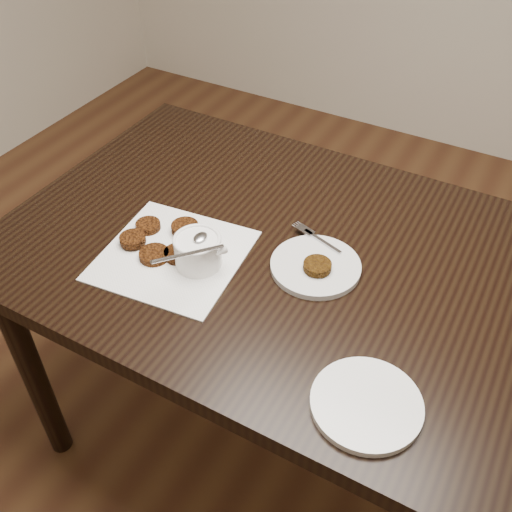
# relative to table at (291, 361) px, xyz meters

# --- Properties ---
(floor) EXTENTS (4.00, 4.00, 0.00)m
(floor) POSITION_rel_table_xyz_m (0.03, -0.08, -0.38)
(floor) COLOR brown
(floor) RESTS_ON ground
(table) EXTENTS (1.32, 0.85, 0.75)m
(table) POSITION_rel_table_xyz_m (0.00, 0.00, 0.00)
(table) COLOR black
(table) RESTS_ON floor
(napkin) EXTENTS (0.32, 0.32, 0.00)m
(napkin) POSITION_rel_table_xyz_m (-0.23, -0.14, 0.38)
(napkin) COLOR white
(napkin) RESTS_ON table
(sauce_ramekin) EXTENTS (0.17, 0.17, 0.14)m
(sauce_ramekin) POSITION_rel_table_xyz_m (-0.17, -0.13, 0.45)
(sauce_ramekin) COLOR white
(sauce_ramekin) RESTS_ON napkin
(patty_cluster) EXTENTS (0.28, 0.28, 0.02)m
(patty_cluster) POSITION_rel_table_xyz_m (-0.26, -0.13, 0.39)
(patty_cluster) COLOR #5D2D0C
(patty_cluster) RESTS_ON napkin
(plate_with_patty) EXTENTS (0.24, 0.24, 0.03)m
(plate_with_patty) POSITION_rel_table_xyz_m (0.05, -0.03, 0.39)
(plate_with_patty) COLOR silver
(plate_with_patty) RESTS_ON table
(plate_empty) EXTENTS (0.24, 0.24, 0.01)m
(plate_empty) POSITION_rel_table_xyz_m (0.27, -0.29, 0.38)
(plate_empty) COLOR white
(plate_empty) RESTS_ON table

